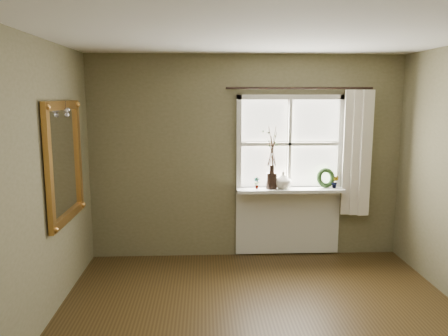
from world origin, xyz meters
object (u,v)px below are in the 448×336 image
cream_vase (283,180)px  wreath (326,180)px  dark_jug (272,181)px  gilt_mirror (64,161)px

cream_vase → wreath: 0.56m
dark_jug → cream_vase: size_ratio=0.93×
dark_jug → wreath: (0.70, 0.04, -0.00)m
wreath → gilt_mirror: bearing=-178.1°
gilt_mirror → dark_jug: bearing=22.3°
wreath → cream_vase: bearing=167.8°
gilt_mirror → wreath: bearing=18.1°
wreath → dark_jug: bearing=167.0°
dark_jug → wreath: wreath is taller
wreath → gilt_mirror: size_ratio=0.21×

